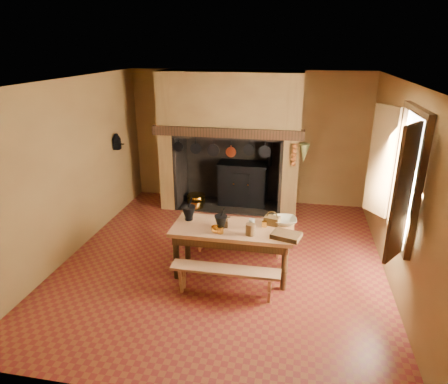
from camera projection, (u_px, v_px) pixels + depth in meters
The scene contains 28 objects.
floor at pixel (224, 260), 6.45m from camera, with size 5.50×5.50×0.00m, color brown.
ceiling at pixel (223, 81), 5.47m from camera, with size 5.50×5.50×0.00m, color silver.
back_wall at pixel (248, 138), 8.49m from camera, with size 5.00×0.02×2.80m, color olive.
wall_left at pixel (71, 169), 6.40m from camera, with size 0.02×5.50×2.80m, color olive.
wall_right at pixel (401, 189), 5.52m from camera, with size 0.02×5.50×2.80m, color olive.
wall_front at pixel (163, 277), 3.43m from camera, with size 5.00×0.02×2.80m, color olive.
chimney_breast at pixel (230, 122), 7.99m from camera, with size 2.95×0.96×2.80m.
iron_range at pixel (243, 183), 8.54m from camera, with size 1.12×0.55×1.60m.
hearth_pans at pixel (195, 201), 8.64m from camera, with size 0.51×0.62×0.20m.
hanging_pans at pixel (224, 150), 7.70m from camera, with size 1.92×0.29×0.27m.
onion_string at pixel (294, 155), 7.46m from camera, with size 0.12×0.10×0.46m, color #A1511D, non-canonical shape.
herb_bunch at pixel (304, 153), 7.41m from camera, with size 0.20×0.20×0.35m, color brown.
window at pixel (399, 176), 5.07m from camera, with size 0.39×1.75×1.76m.
wall_coffee_mill at pixel (117, 140), 7.77m from camera, with size 0.23×0.16×0.31m.
work_table at pixel (233, 235), 5.87m from camera, with size 1.77×0.79×0.77m.
bench_front at pixel (225, 275), 5.45m from camera, with size 1.50×0.26×0.42m.
bench_back at pixel (239, 235), 6.55m from camera, with size 1.60×0.28×0.45m.
mortar_large at pixel (189, 212), 6.04m from camera, with size 0.22×0.22×0.37m.
mortar_small at pixel (221, 221), 5.77m from camera, with size 0.19×0.19×0.33m.
coffee_grinder at pixel (224, 223), 5.83m from camera, with size 0.15×0.12×0.17m.
brass_mug_a at pixel (220, 230), 5.63m from camera, with size 0.09×0.09×0.10m, color gold.
brass_mug_b at pixel (264, 224), 5.84m from camera, with size 0.08×0.08×0.08m, color gold.
mixing_bowl at pixel (285, 221), 5.94m from camera, with size 0.35×0.35×0.09m, color #BCB290.
stoneware_crock at pixel (250, 229), 5.58m from camera, with size 0.13×0.13×0.16m, color #4E351D.
glass_jar at pixel (252, 224), 5.77m from camera, with size 0.09×0.09×0.15m, color beige.
wicker_basket at pixel (272, 220), 5.90m from camera, with size 0.25×0.20×0.21m.
wooden_tray at pixel (286, 235), 5.51m from camera, with size 0.39×0.28×0.07m, color #3A2712.
brass_cup at pixel (215, 229), 5.65m from camera, with size 0.12×0.12×0.10m, color gold.
Camera 1 is at (1.07, -5.56, 3.28)m, focal length 32.00 mm.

